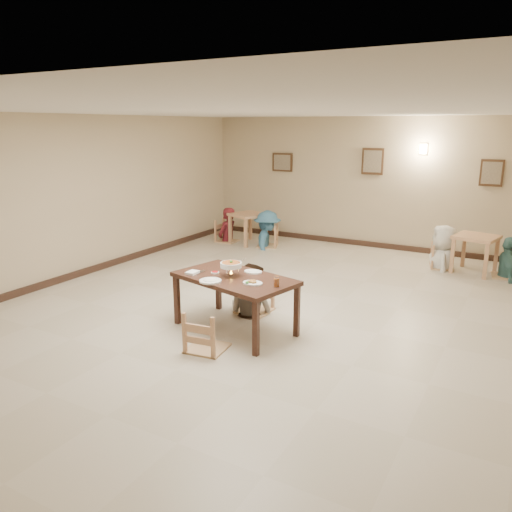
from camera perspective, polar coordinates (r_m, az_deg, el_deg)
The scene contains 31 objects.
floor at distance 7.80m, azimuth 1.09°, elevation -6.28°, with size 10.00×10.00×0.00m, color beige.
ceiling at distance 7.29m, azimuth 1.21°, elevation 16.31°, with size 10.00×10.00×0.00m, color silver.
wall_back at distance 12.00m, azimuth 12.64°, elevation 8.15°, with size 10.00×10.00×0.00m, color #C2AD8B.
wall_left at distance 9.92m, azimuth -19.80°, elevation 6.34°, with size 10.00×10.00×0.00m, color #C2AD8B.
baseboard_back at distance 12.21m, azimuth 12.22°, elevation 1.42°, with size 8.00×0.06×0.12m, color #332018.
baseboard_left at distance 10.18m, azimuth -18.99°, elevation -1.70°, with size 0.06×10.00×0.12m, color #332018.
picture_a at distance 12.73m, azimuth 3.03°, elevation 10.65°, with size 0.55×0.04×0.45m.
picture_b at distance 11.89m, azimuth 13.18°, elevation 10.49°, with size 0.50×0.04×0.60m.
picture_c at distance 11.45m, azimuth 25.33°, elevation 8.58°, with size 0.45×0.04×0.55m.
wall_sconce at distance 11.61m, azimuth 18.58°, elevation 11.51°, with size 0.16×0.05×0.22m, color #FFD88C.
main_table at distance 6.89m, azimuth -2.44°, elevation -3.01°, with size 1.84×1.30×0.78m.
chair_far at distance 7.61m, azimuth -0.19°, elevation -2.70°, with size 0.49×0.49×1.04m.
chair_near at distance 6.37m, azimuth -5.71°, elevation -6.39°, with size 0.48×0.48×1.02m.
main_diner at distance 7.49m, azimuth -0.59°, elevation -0.87°, with size 0.76×0.59×1.57m, color gray.
curry_warmer at distance 6.85m, azimuth -2.87°, elevation -1.04°, with size 0.33×0.30×0.27m.
rice_plate_far at distance 7.04m, azimuth -0.33°, elevation -1.79°, with size 0.26×0.26×0.06m.
rice_plate_near at distance 6.66m, azimuth -5.24°, elevation -2.82°, with size 0.30×0.30×0.07m.
fried_plate at distance 6.53m, azimuth -0.41°, elevation -3.06°, with size 0.27×0.27×0.06m.
chili_dish at distance 7.03m, azimuth -4.70°, elevation -1.89°, with size 0.12×0.12×0.02m.
napkin_cutlery at distance 7.04m, azimuth -7.24°, elevation -1.88°, with size 0.17×0.28×0.03m.
drink_glass at distance 6.42m, azimuth 2.36°, elevation -2.96°, with size 0.07×0.07×0.14m.
bg_table_left at distance 12.07m, azimuth -0.92°, elevation 4.25°, with size 0.97×0.97×0.74m.
bg_table_right at distance 10.52m, azimuth 23.83°, elevation 1.42°, with size 0.88×0.88×0.74m.
bg_chair_ll at distance 12.31m, azimuth -3.33°, elevation 3.97°, with size 0.48×0.48×1.02m.
bg_chair_lr at distance 11.79m, azimuth 1.30°, elevation 3.46°, with size 0.47×0.47×1.00m.
bg_chair_rl at distance 10.66m, azimuth 20.64°, elevation 1.12°, with size 0.44×0.44×0.93m.
bg_chair_rr at distance 10.49m, azimuth 26.97°, elevation 0.58°, with size 0.49×0.49×1.05m.
bg_diner_a at distance 12.25m, azimuth -3.35°, elevation 5.55°, with size 0.62×0.41×1.70m, color #57151D.
bg_diner_b at distance 11.72m, azimuth 1.31°, elevation 5.20°, with size 1.11×0.64×1.72m, color teal.
bg_diner_c at distance 10.58m, azimuth 20.84°, elevation 3.30°, with size 0.86×0.56×1.76m, color silver.
bg_diner_d at distance 10.44m, azimuth 27.13°, elevation 1.94°, with size 0.91×0.38×1.56m, color slate.
Camera 1 is at (3.44, -6.42, 2.79)m, focal length 35.00 mm.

